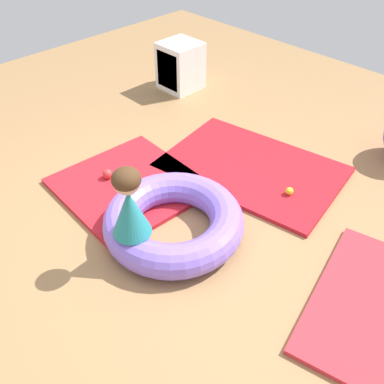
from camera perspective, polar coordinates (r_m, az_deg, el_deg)
name	(u,v)px	position (r m, az deg, el deg)	size (l,w,h in m)	color
ground_plane	(162,230)	(3.47, -3.98, -5.01)	(8.00, 8.00, 0.00)	#9E7549
gym_mat_near_left	(129,185)	(3.89, -8.28, 0.87)	(1.15, 1.11, 0.04)	red
gym_mat_far_left	(252,168)	(4.10, 7.86, 3.16)	(1.60, 1.09, 0.04)	#B21923
inflatable_cushion	(173,221)	(3.34, -2.45, -3.86)	(1.09, 1.09, 0.26)	#8466E0
child_in_teal	(129,203)	(2.93, -8.28, -1.45)	(0.30, 0.30, 0.54)	teal
play_ball_yellow	(289,191)	(3.80, 12.70, 0.11)	(0.07, 0.07, 0.07)	yellow
play_ball_blue	(188,191)	(3.69, -0.50, 0.17)	(0.09, 0.09, 0.09)	blue
play_ball_red	(108,174)	(3.95, -11.06, 2.34)	(0.09, 0.09, 0.09)	red
storage_cube	(179,66)	(5.43, -1.73, 16.20)	(0.44, 0.44, 0.56)	white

